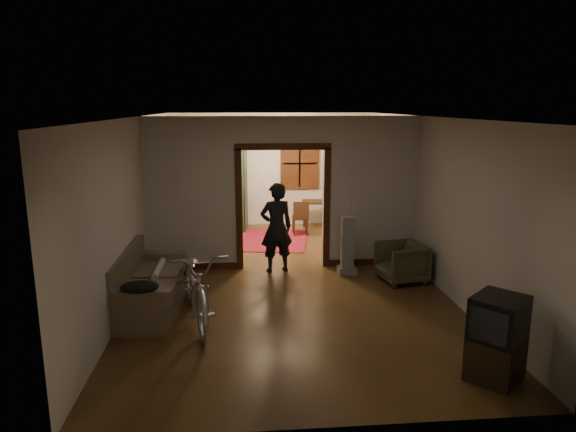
{
  "coord_description": "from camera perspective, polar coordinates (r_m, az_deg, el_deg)",
  "views": [
    {
      "loc": [
        -0.74,
        -8.52,
        3.0
      ],
      "look_at": [
        0.0,
        -0.3,
        1.2
      ],
      "focal_mm": 32.0,
      "sensor_mm": 36.0,
      "label": 1
    }
  ],
  "objects": [
    {
      "name": "sofa",
      "position": [
        7.93,
        -15.21,
        -6.91
      ],
      "size": [
        0.97,
        2.0,
        0.9
      ],
      "primitive_type": "cube",
      "rotation": [
        0.0,
        0.0,
        -0.05
      ],
      "color": "brown",
      "rests_on": "floor"
    },
    {
      "name": "locker",
      "position": [
        12.4,
        -7.05,
        2.95
      ],
      "size": [
        1.09,
        0.74,
        2.01
      ],
      "primitive_type": "cube",
      "rotation": [
        0.0,
        0.0,
        -0.19
      ],
      "color": "#1F3521",
      "rests_on": "floor"
    },
    {
      "name": "crt_tv",
      "position": [
        6.15,
        22.39,
        -10.43
      ],
      "size": [
        0.75,
        0.75,
        0.48
      ],
      "primitive_type": "cube",
      "rotation": [
        0.0,
        0.0,
        0.74
      ],
      "color": "black",
      "rests_on": "tv_stand"
    },
    {
      "name": "door_casing",
      "position": [
        9.5,
        -0.57,
        0.76
      ],
      "size": [
        1.74,
        0.2,
        2.32
      ],
      "primitive_type": "cube",
      "color": "#391C0D",
      "rests_on": "floor"
    },
    {
      "name": "bicycle",
      "position": [
        7.34,
        -10.2,
        -7.41
      ],
      "size": [
        1.16,
        2.21,
        1.1
      ],
      "primitive_type": "imported",
      "rotation": [
        0.0,
        0.0,
        0.22
      ],
      "color": "silver",
      "rests_on": "floor"
    },
    {
      "name": "desk",
      "position": [
        12.63,
        3.78,
        0.13
      ],
      "size": [
        0.96,
        0.59,
        0.68
      ],
      "primitive_type": "cube",
      "rotation": [
        0.0,
        0.0,
        -0.08
      ],
      "color": "black",
      "rests_on": "floor"
    },
    {
      "name": "oriental_rug",
      "position": [
        11.59,
        -1.72,
        -2.67
      ],
      "size": [
        1.84,
        2.24,
        0.02
      ],
      "primitive_type": "cube",
      "rotation": [
        0.0,
        0.0,
        -0.17
      ],
      "color": "maroon",
      "rests_on": "floor"
    },
    {
      "name": "far_window",
      "position": [
        12.9,
        1.3,
        5.85
      ],
      "size": [
        0.98,
        0.06,
        1.28
      ],
      "primitive_type": "cube",
      "color": "black",
      "rests_on": "wall_back"
    },
    {
      "name": "person",
      "position": [
        9.26,
        -1.3,
        -1.3
      ],
      "size": [
        0.67,
        0.52,
        1.65
      ],
      "primitive_type": "imported",
      "rotation": [
        0.0,
        0.0,
        3.37
      ],
      "color": "black",
      "rests_on": "floor"
    },
    {
      "name": "vacuum",
      "position": [
        9.26,
        6.62,
        -3.26
      ],
      "size": [
        0.34,
        0.28,
        1.06
      ],
      "primitive_type": "cube",
      "rotation": [
        0.0,
        0.0,
        0.05
      ],
      "color": "gray",
      "rests_on": "floor"
    },
    {
      "name": "floor",
      "position": [
        9.07,
        -0.17,
        -7.02
      ],
      "size": [
        5.0,
        8.5,
        0.01
      ],
      "primitive_type": "cube",
      "color": "#392612",
      "rests_on": "ground"
    },
    {
      "name": "partition_wall",
      "position": [
        9.44,
        -0.57,
        2.54
      ],
      "size": [
        5.0,
        0.14,
        2.8
      ],
      "primitive_type": "cube",
      "color": "beige",
      "rests_on": "floor"
    },
    {
      "name": "wall_left",
      "position": [
        8.85,
        -16.53,
        1.37
      ],
      "size": [
        0.02,
        8.5,
        2.8
      ],
      "primitive_type": "cube",
      "color": "beige",
      "rests_on": "floor"
    },
    {
      "name": "light_switch",
      "position": [
        9.54,
        5.77,
        1.66
      ],
      "size": [
        0.08,
        0.01,
        0.12
      ],
      "primitive_type": "cube",
      "color": "silver",
      "rests_on": "partition_wall"
    },
    {
      "name": "globe",
      "position": [
        12.29,
        -7.17,
        7.26
      ],
      "size": [
        0.29,
        0.29,
        0.29
      ],
      "primitive_type": "sphere",
      "color": "#1E5972",
      "rests_on": "locker"
    },
    {
      "name": "tv_stand",
      "position": [
        6.34,
        22.03,
        -14.37
      ],
      "size": [
        0.75,
        0.75,
        0.5
      ],
      "primitive_type": "cube",
      "rotation": [
        0.0,
        0.0,
        0.74
      ],
      "color": "black",
      "rests_on": "floor"
    },
    {
      "name": "ceiling",
      "position": [
        8.56,
        -0.18,
        10.96
      ],
      "size": [
        5.0,
        8.5,
        0.01
      ],
      "primitive_type": "cube",
      "color": "white",
      "rests_on": "floor"
    },
    {
      "name": "chandelier",
      "position": [
        11.07,
        -1.32,
        8.93
      ],
      "size": [
        0.24,
        0.24,
        0.24
      ],
      "primitive_type": "sphere",
      "color": "#FFE0A5",
      "rests_on": "ceiling"
    },
    {
      "name": "rolled_paper",
      "position": [
        8.17,
        -14.19,
        -5.7
      ],
      "size": [
        0.1,
        0.83,
        0.1
      ],
      "primitive_type": "cylinder",
      "rotation": [
        1.57,
        0.0,
        0.0
      ],
      "color": "beige",
      "rests_on": "sofa"
    },
    {
      "name": "armchair",
      "position": [
        9.08,
        12.49,
        -5.04
      ],
      "size": [
        0.86,
        0.84,
        0.68
      ],
      "primitive_type": "imported",
      "rotation": [
        0.0,
        0.0,
        -1.39
      ],
      "color": "#464627",
      "rests_on": "floor"
    },
    {
      "name": "wall_right",
      "position": [
        9.26,
        15.43,
        1.9
      ],
      "size": [
        0.02,
        8.5,
        2.8
      ],
      "primitive_type": "cube",
      "color": "beige",
      "rests_on": "floor"
    },
    {
      "name": "wall_back",
      "position": [
        12.9,
        -1.83,
        5.17
      ],
      "size": [
        5.0,
        0.02,
        2.8
      ],
      "primitive_type": "cube",
      "color": "beige",
      "rests_on": "floor"
    },
    {
      "name": "desk_chair",
      "position": [
        11.99,
        1.37,
        -0.19
      ],
      "size": [
        0.43,
        0.43,
        0.82
      ],
      "primitive_type": "cube",
      "rotation": [
        0.0,
        0.0,
        0.22
      ],
      "color": "black",
      "rests_on": "floor"
    },
    {
      "name": "jacket",
      "position": [
        7.0,
        -16.17,
        -7.57
      ],
      "size": [
        0.5,
        0.37,
        0.14
      ],
      "primitive_type": "ellipsoid",
      "color": "black",
      "rests_on": "sofa"
    }
  ]
}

